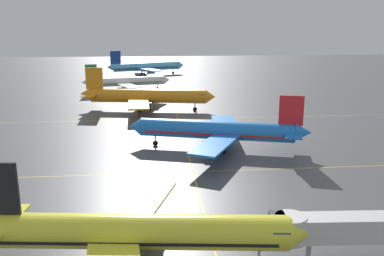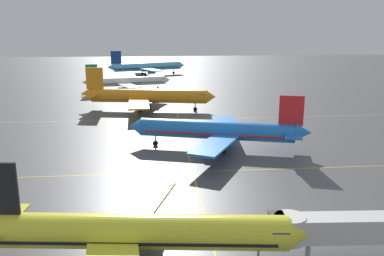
# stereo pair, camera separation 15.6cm
# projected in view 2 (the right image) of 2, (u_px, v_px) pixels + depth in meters

# --- Properties ---
(airliner_front_gate) EXTENTS (37.44, 32.08, 11.63)m
(airliner_front_gate) POSITION_uv_depth(u_px,v_px,m) (133.00, 232.00, 43.97)
(airliner_front_gate) COLOR yellow
(airliner_front_gate) RESTS_ON ground
(airliner_second_row) EXTENTS (37.13, 31.66, 11.73)m
(airliner_second_row) POSITION_uv_depth(u_px,v_px,m) (218.00, 131.00, 85.12)
(airliner_second_row) COLOR blue
(airliner_second_row) RESTS_ON ground
(airliner_third_row) EXTENTS (40.64, 34.64, 12.66)m
(airliner_third_row) POSITION_uv_depth(u_px,v_px,m) (147.00, 96.00, 123.13)
(airliner_third_row) COLOR orange
(airliner_third_row) RESTS_ON ground
(airliner_far_left_stand) EXTENTS (33.75, 28.65, 10.55)m
(airliner_far_left_stand) POSITION_uv_depth(u_px,v_px,m) (127.00, 82.00, 158.53)
(airliner_far_left_stand) COLOR white
(airliner_far_left_stand) RESTS_ON ground
(airliner_far_right_stand) EXTENTS (38.99, 33.31, 12.38)m
(airliner_far_right_stand) POSITION_uv_depth(u_px,v_px,m) (147.00, 67.00, 206.17)
(airliner_far_right_stand) COLOR #5BB7E5
(airliner_far_right_stand) RESTS_ON ground
(taxiway_markings) EXTENTS (162.49, 136.97, 0.01)m
(taxiway_markings) POSITION_uv_depth(u_px,v_px,m) (193.00, 172.00, 73.07)
(taxiway_markings) COLOR yellow
(taxiway_markings) RESTS_ON ground
(jet_bridge) EXTENTS (16.78, 3.92, 5.58)m
(jet_bridge) POSITION_uv_depth(u_px,v_px,m) (335.00, 228.00, 44.56)
(jet_bridge) COLOR silver
(jet_bridge) RESTS_ON ground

